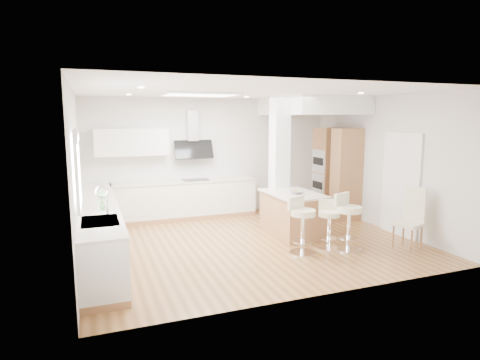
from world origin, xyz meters
name	(u,v)px	position (x,y,z in m)	size (l,w,h in m)	color
ground	(251,241)	(0.00, 0.00, 0.00)	(6.00, 6.00, 0.00)	#A06D3B
ceiling	(251,241)	(0.00, 0.00, 0.00)	(6.00, 5.00, 0.02)	white
wall_back	(212,157)	(0.00, 2.50, 1.40)	(6.00, 0.04, 2.80)	silver
wall_left	(77,177)	(-3.00, 0.00, 1.40)	(0.04, 5.00, 2.80)	silver
wall_right	(382,162)	(3.00, 0.00, 1.40)	(0.04, 5.00, 2.80)	silver
skylight	(200,94)	(-0.79, 0.60, 2.77)	(4.10, 2.10, 0.06)	white
window_left	(77,165)	(-2.96, -0.90, 1.69)	(0.06, 1.28, 1.07)	white
doorway_right	(401,186)	(2.97, -0.60, 1.00)	(0.05, 1.00, 2.10)	#483F38
counter_left	(99,229)	(-2.70, 0.23, 0.46)	(0.63, 4.50, 1.35)	#AE784A
counter_back	(178,189)	(-0.91, 2.22, 0.70)	(3.62, 0.63, 2.50)	#AE784A
pillar	(279,161)	(1.05, 0.95, 1.40)	(0.35, 0.35, 2.80)	white
soffit	(312,106)	(2.10, 1.40, 2.60)	(1.78, 2.20, 0.40)	white
oven_column	(335,172)	(2.68, 1.23, 1.05)	(0.63, 1.21, 2.10)	#AE784A
peninsula	(293,213)	(0.98, 0.18, 0.43)	(0.96, 1.42, 0.92)	#AE784A
bar_stool_a	(302,222)	(0.57, -0.94, 0.56)	(0.58, 0.58, 0.99)	white
bar_stool_b	(329,222)	(1.15, -0.88, 0.49)	(0.52, 0.52, 0.88)	white
bar_stool_c	(348,219)	(1.42, -1.06, 0.57)	(0.59, 0.59, 1.01)	white
dining_chair	(411,215)	(2.58, -1.33, 0.59)	(0.55, 0.55, 1.11)	#EDE7C1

